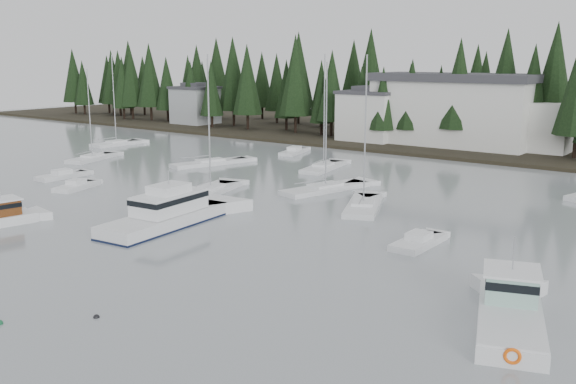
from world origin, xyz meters
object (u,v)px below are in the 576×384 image
(sailboat_8, at_px, (325,190))
(runabout_1, at_px, (419,244))
(house_west, at_px, (370,115))
(sailboat_7, at_px, (324,168))
(sailboat_4, at_px, (116,145))
(house_far_west, at_px, (195,104))
(sailboat_6, at_px, (92,159))
(runabout_0, at_px, (62,177))
(lobster_boat_teal, at_px, (510,315))
(cabin_cruiser_center, at_px, (167,216))
(sailboat_9, at_px, (211,192))
(sailboat_5, at_px, (210,164))
(sailboat_0, at_px, (363,208))
(runabout_3, at_px, (294,153))
(harbor_inn, at_px, (467,111))
(runabout_4, at_px, (77,188))

(sailboat_8, bearing_deg, runabout_1, -112.42)
(house_west, bearing_deg, sailboat_7, -72.26)
(sailboat_4, height_order, sailboat_7, sailboat_7)
(house_west, distance_m, sailboat_8, 39.53)
(house_far_west, relative_size, sailboat_6, 0.66)
(sailboat_4, relative_size, runabout_0, 2.45)
(sailboat_6, bearing_deg, runabout_1, -118.09)
(sailboat_8, height_order, runabout_1, sailboat_8)
(sailboat_4, bearing_deg, lobster_boat_teal, -111.63)
(cabin_cruiser_center, height_order, sailboat_6, sailboat_6)
(cabin_cruiser_center, distance_m, runabout_0, 26.99)
(sailboat_4, relative_size, sailboat_9, 1.03)
(house_far_west, xyz_separation_m, sailboat_5, (36.36, -33.35, -4.32))
(sailboat_5, bearing_deg, runabout_0, 173.48)
(house_far_west, bearing_deg, sailboat_0, -33.23)
(house_far_west, height_order, cabin_cruiser_center, house_far_west)
(sailboat_6, height_order, runabout_0, sailboat_6)
(sailboat_5, distance_m, runabout_3, 15.02)
(runabout_0, bearing_deg, runabout_3, -17.27)
(harbor_inn, bearing_deg, sailboat_6, -131.27)
(harbor_inn, height_order, sailboat_4, sailboat_4)
(house_far_west, bearing_deg, runabout_3, -25.44)
(harbor_inn, height_order, runabout_4, harbor_inn)
(house_west, bearing_deg, sailboat_0, -60.45)
(house_far_west, relative_size, runabout_0, 1.41)
(house_far_west, bearing_deg, lobster_boat_teal, -35.71)
(sailboat_5, xyz_separation_m, sailboat_8, (21.31, -4.65, -0.02))
(sailboat_4, distance_m, runabout_1, 67.06)
(sailboat_0, bearing_deg, sailboat_9, 77.74)
(sailboat_5, relative_size, sailboat_8, 1.06)
(sailboat_4, height_order, sailboat_9, sailboat_4)
(cabin_cruiser_center, bearing_deg, lobster_boat_teal, -101.63)
(lobster_boat_teal, xyz_separation_m, runabout_0, (-55.67, 10.40, -0.48))
(lobster_boat_teal, distance_m, sailboat_6, 67.49)
(lobster_boat_teal, relative_size, sailboat_4, 0.66)
(sailboat_4, bearing_deg, house_west, -47.25)
(sailboat_5, height_order, sailboat_6, sailboat_5)
(sailboat_4, height_order, sailboat_8, sailboat_4)
(runabout_1, bearing_deg, house_far_west, 56.18)
(sailboat_9, bearing_deg, sailboat_4, 49.42)
(sailboat_5, distance_m, sailboat_9, 17.70)
(sailboat_5, relative_size, runabout_1, 2.61)
(cabin_cruiser_center, relative_size, sailboat_8, 0.92)
(house_far_west, xyz_separation_m, sailboat_0, (65.02, -42.59, -4.32))
(harbor_inn, distance_m, sailboat_0, 45.01)
(house_far_west, bearing_deg, runabout_4, -56.08)
(sailboat_5, relative_size, sailboat_6, 1.15)
(sailboat_6, bearing_deg, runabout_0, -157.88)
(cabin_cruiser_center, xyz_separation_m, runabout_4, (-19.24, 4.62, -0.67))
(house_far_west, relative_size, cabin_cruiser_center, 0.66)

